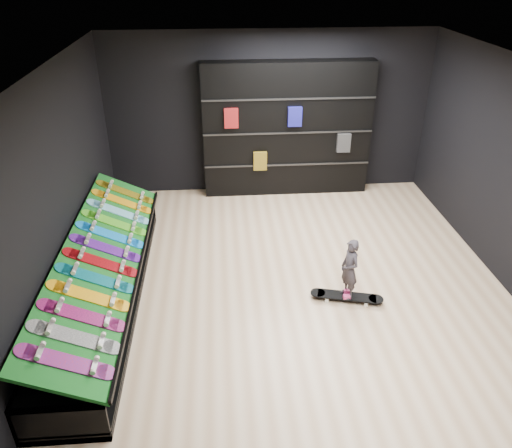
{
  "coord_description": "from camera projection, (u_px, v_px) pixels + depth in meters",
  "views": [
    {
      "loc": [
        -0.95,
        -5.56,
        4.21
      ],
      "look_at": [
        -0.5,
        0.2,
        1.0
      ],
      "focal_mm": 35.0,
      "sensor_mm": 36.0,
      "label": 1
    }
  ],
  "objects": [
    {
      "name": "floor",
      "position": [
        293.0,
        292.0,
        6.95
      ],
      "size": [
        6.0,
        7.0,
        0.01
      ],
      "primitive_type": "cube",
      "color": "beige",
      "rests_on": "ground"
    },
    {
      "name": "ceiling",
      "position": [
        303.0,
        73.0,
        5.5
      ],
      "size": [
        6.0,
        7.0,
        0.01
      ],
      "primitive_type": "cube",
      "color": "white",
      "rests_on": "ground"
    },
    {
      "name": "wall_back",
      "position": [
        269.0,
        114.0,
        9.28
      ],
      "size": [
        6.0,
        0.02,
        3.0
      ],
      "primitive_type": "cube",
      "color": "black",
      "rests_on": "ground"
    },
    {
      "name": "wall_front",
      "position": [
        380.0,
        433.0,
        3.17
      ],
      "size": [
        6.0,
        0.02,
        3.0
      ],
      "primitive_type": "cube",
      "color": "black",
      "rests_on": "ground"
    },
    {
      "name": "wall_left",
      "position": [
        51.0,
        204.0,
        6.02
      ],
      "size": [
        0.02,
        7.0,
        3.0
      ],
      "primitive_type": "cube",
      "color": "black",
      "rests_on": "ground"
    },
    {
      "name": "display_rack",
      "position": [
        104.0,
        286.0,
        6.66
      ],
      "size": [
        0.9,
        4.5,
        0.5
      ],
      "primitive_type": null,
      "color": "black",
      "rests_on": "ground"
    },
    {
      "name": "turf_ramp",
      "position": [
        103.0,
        257.0,
        6.44
      ],
      "size": [
        0.92,
        4.5,
        0.46
      ],
      "primitive_type": "cube",
      "rotation": [
        0.0,
        0.44,
        0.0
      ],
      "color": "#0D5214",
      "rests_on": "display_rack"
    },
    {
      "name": "back_shelving",
      "position": [
        287.0,
        130.0,
        9.26
      ],
      "size": [
        3.11,
        0.36,
        2.49
      ],
      "primitive_type": "cube",
      "color": "black",
      "rests_on": "ground"
    },
    {
      "name": "floor_skateboard",
      "position": [
        346.0,
        298.0,
        6.77
      ],
      "size": [
        1.0,
        0.46,
        0.09
      ],
      "primitive_type": null,
      "rotation": [
        0.0,
        0.0,
        -0.26
      ],
      "color": "black",
      "rests_on": "ground"
    },
    {
      "name": "child",
      "position": [
        348.0,
        280.0,
        6.62
      ],
      "size": [
        0.19,
        0.23,
        0.51
      ],
      "primitive_type": "imported",
      "rotation": [
        0.0,
        0.0,
        -1.27
      ],
      "color": "black",
      "rests_on": "floor_skateboard"
    },
    {
      "name": "display_board_0",
      "position": [
        66.0,
        362.0,
        4.77
      ],
      "size": [
        0.93,
        0.22,
        0.5
      ],
      "primitive_type": null,
      "rotation": [
        0.0,
        0.44,
        0.0
      ],
      "color": "#2626BF",
      "rests_on": "turf_ramp"
    },
    {
      "name": "display_board_1",
      "position": [
        75.0,
        337.0,
        5.07
      ],
      "size": [
        0.93,
        0.22,
        0.5
      ],
      "primitive_type": null,
      "rotation": [
        0.0,
        0.44,
        0.0
      ],
      "color": "black",
      "rests_on": "turf_ramp"
    },
    {
      "name": "display_board_2",
      "position": [
        83.0,
        315.0,
        5.37
      ],
      "size": [
        0.93,
        0.22,
        0.5
      ],
      "primitive_type": null,
      "rotation": [
        0.0,
        0.44,
        0.0
      ],
      "color": "#E5198C",
      "rests_on": "turf_ramp"
    },
    {
      "name": "display_board_3",
      "position": [
        89.0,
        296.0,
        5.67
      ],
      "size": [
        0.93,
        0.22,
        0.5
      ],
      "primitive_type": null,
      "rotation": [
        0.0,
        0.44,
        0.0
      ],
      "color": "yellow",
      "rests_on": "turf_ramp"
    },
    {
      "name": "display_board_4",
      "position": [
        96.0,
        278.0,
        5.97
      ],
      "size": [
        0.93,
        0.22,
        0.5
      ],
      "primitive_type": null,
      "rotation": [
        0.0,
        0.44,
        0.0
      ],
      "color": "#0C8C99",
      "rests_on": "turf_ramp"
    },
    {
      "name": "display_board_5",
      "position": [
        101.0,
        262.0,
        6.27
      ],
      "size": [
        0.93,
        0.22,
        0.5
      ],
      "primitive_type": null,
      "rotation": [
        0.0,
        0.44,
        0.0
      ],
      "color": "red",
      "rests_on": "turf_ramp"
    },
    {
      "name": "display_board_6",
      "position": [
        106.0,
        248.0,
        6.57
      ],
      "size": [
        0.93,
        0.22,
        0.5
      ],
      "primitive_type": null,
      "rotation": [
        0.0,
        0.44,
        0.0
      ],
      "color": "purple",
      "rests_on": "turf_ramp"
    },
    {
      "name": "display_board_7",
      "position": [
        111.0,
        235.0,
        6.88
      ],
      "size": [
        0.93,
        0.22,
        0.5
      ],
      "primitive_type": null,
      "rotation": [
        0.0,
        0.44,
        0.0
      ],
      "color": "blue",
      "rests_on": "turf_ramp"
    },
    {
      "name": "display_board_8",
      "position": [
        115.0,
        223.0,
        7.18
      ],
      "size": [
        0.93,
        0.22,
        0.5
      ],
      "primitive_type": null,
      "rotation": [
        0.0,
        0.44,
        0.0
      ],
      "color": "green",
      "rests_on": "turf_ramp"
    },
    {
      "name": "display_board_9",
      "position": [
        119.0,
        212.0,
        7.48
      ],
      "size": [
        0.93,
        0.22,
        0.5
      ],
      "primitive_type": null,
      "rotation": [
        0.0,
        0.44,
        0.0
      ],
      "color": "#0CB2E5",
      "rests_on": "turf_ramp"
    },
    {
      "name": "display_board_10",
      "position": [
        122.0,
        202.0,
        7.78
      ],
      "size": [
        0.93,
        0.22,
        0.5
      ],
      "primitive_type": null,
      "rotation": [
        0.0,
        0.44,
        0.0
      ],
      "color": "orange",
      "rests_on": "turf_ramp"
    },
    {
      "name": "display_board_11",
      "position": [
        126.0,
        192.0,
        8.08
      ],
      "size": [
        0.93,
        0.22,
        0.5
      ],
      "primitive_type": null,
      "rotation": [
        0.0,
        0.44,
        0.0
      ],
      "color": "yellow",
      "rests_on": "turf_ramp"
    }
  ]
}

